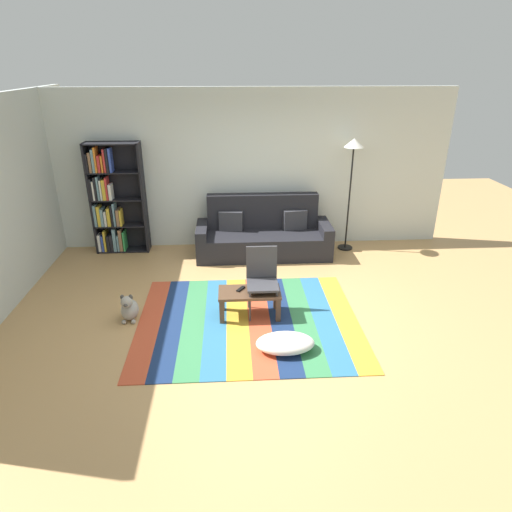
% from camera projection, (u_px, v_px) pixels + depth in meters
% --- Properties ---
extents(ground_plane, '(14.00, 14.00, 0.00)m').
position_uv_depth(ground_plane, '(262.00, 314.00, 5.86)').
color(ground_plane, tan).
extents(back_wall, '(6.80, 0.10, 2.70)m').
position_uv_depth(back_wall, '(252.00, 170.00, 7.64)').
color(back_wall, silver).
rests_on(back_wall, ground_plane).
extents(left_wall, '(0.10, 5.50, 2.70)m').
position_uv_depth(left_wall, '(1.00, 204.00, 5.82)').
color(left_wall, silver).
rests_on(left_wall, ground_plane).
extents(rug, '(2.81, 2.33, 0.01)m').
position_uv_depth(rug, '(248.00, 321.00, 5.70)').
color(rug, '#C64C2D').
rests_on(rug, ground_plane).
extents(couch, '(2.26, 0.80, 1.00)m').
position_uv_depth(couch, '(263.00, 235.00, 7.58)').
color(couch, black).
rests_on(couch, ground_plane).
extents(bookshelf, '(0.90, 0.28, 1.88)m').
position_uv_depth(bookshelf, '(112.00, 201.00, 7.47)').
color(bookshelf, black).
rests_on(bookshelf, ground_plane).
extents(coffee_table, '(0.80, 0.40, 0.35)m').
position_uv_depth(coffee_table, '(250.00, 296.00, 5.71)').
color(coffee_table, '#513826').
rests_on(coffee_table, rug).
extents(pouf, '(0.68, 0.41, 0.19)m').
position_uv_depth(pouf, '(285.00, 343.00, 5.08)').
color(pouf, white).
rests_on(pouf, rug).
extents(dog, '(0.22, 0.35, 0.40)m').
position_uv_depth(dog, '(129.00, 308.00, 5.68)').
color(dog, '#9E998E').
rests_on(dog, ground_plane).
extents(standing_lamp, '(0.32, 0.32, 1.93)m').
position_uv_depth(standing_lamp, '(353.00, 158.00, 7.28)').
color(standing_lamp, black).
rests_on(standing_lamp, ground_plane).
extents(tv_remote, '(0.12, 0.15, 0.02)m').
position_uv_depth(tv_remote, '(241.00, 289.00, 5.72)').
color(tv_remote, black).
rests_on(tv_remote, coffee_table).
extents(folding_chair, '(0.40, 0.40, 0.90)m').
position_uv_depth(folding_chair, '(262.00, 275.00, 5.72)').
color(folding_chair, '#38383D').
rests_on(folding_chair, ground_plane).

